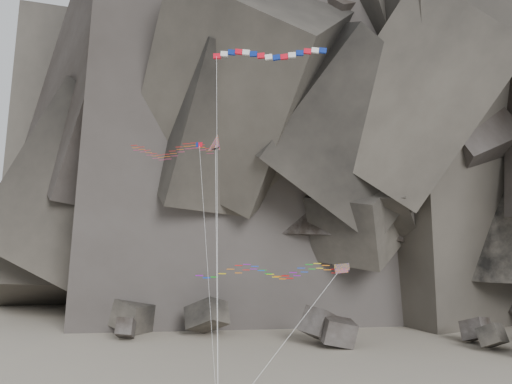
% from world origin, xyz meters
% --- Properties ---
extents(headland, '(110.00, 70.00, 84.00)m').
position_xyz_m(headland, '(0.00, 70.00, 42.00)').
color(headland, '#4E483F').
rests_on(headland, ground).
extents(boulder_field, '(64.17, 16.71, 6.48)m').
position_xyz_m(boulder_field, '(5.33, 33.39, 1.63)').
color(boulder_field, '#47423F').
rests_on(boulder_field, ground).
extents(delta_kite, '(11.49, 9.20, 22.16)m').
position_xyz_m(delta_kite, '(-5.95, 2.29, 22.41)').
color(delta_kite, red).
rests_on(delta_kite, ground).
extents(banner_kite, '(9.85, 10.90, 29.69)m').
position_xyz_m(banner_kite, '(2.84, 3.42, 30.45)').
color(banner_kite, red).
rests_on(banner_kite, ground).
extents(parafoil_kite, '(12.62, 6.81, 11.45)m').
position_xyz_m(parafoil_kite, '(3.33, -0.39, 12.26)').
color(parafoil_kite, '#CE990B').
rests_on(parafoil_kite, ground).
extents(pennant_kite, '(3.74, 5.71, 21.16)m').
position_xyz_m(pennant_kite, '(-1.39, -1.81, 18.32)').
color(pennant_kite, red).
rests_on(pennant_kite, ground).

